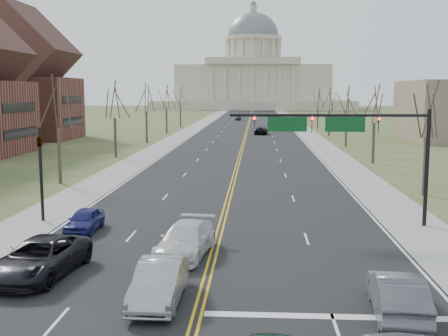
# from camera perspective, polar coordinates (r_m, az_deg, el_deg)

# --- Properties ---
(ground) EXTENTS (600.00, 600.00, 0.00)m
(ground) POSITION_cam_1_polar(r_m,az_deg,el_deg) (22.60, -2.43, -13.61)
(ground) COLOR #425128
(ground) RESTS_ON ground
(road) EXTENTS (20.00, 380.00, 0.01)m
(road) POSITION_cam_1_polar(r_m,az_deg,el_deg) (131.20, 2.43, 4.22)
(road) COLOR black
(road) RESTS_ON ground
(cross_road) EXTENTS (120.00, 14.00, 0.01)m
(cross_road) POSITION_cam_1_polar(r_m,az_deg,el_deg) (28.25, -1.19, -9.16)
(cross_road) COLOR black
(cross_road) RESTS_ON ground
(sidewalk_left) EXTENTS (4.00, 380.00, 0.03)m
(sidewalk_left) POSITION_cam_1_polar(r_m,az_deg,el_deg) (131.95, -2.80, 4.24)
(sidewalk_left) COLOR gray
(sidewalk_left) RESTS_ON ground
(sidewalk_right) EXTENTS (4.00, 380.00, 0.03)m
(sidewalk_right) POSITION_cam_1_polar(r_m,az_deg,el_deg) (131.55, 7.68, 4.17)
(sidewalk_right) COLOR gray
(sidewalk_right) RESTS_ON ground
(center_line) EXTENTS (0.42, 380.00, 0.01)m
(center_line) POSITION_cam_1_polar(r_m,az_deg,el_deg) (131.20, 2.43, 4.22)
(center_line) COLOR gold
(center_line) RESTS_ON road
(edge_line_left) EXTENTS (0.15, 380.00, 0.01)m
(edge_line_left) POSITION_cam_1_polar(r_m,az_deg,el_deg) (131.73, -1.85, 4.24)
(edge_line_left) COLOR silver
(edge_line_left) RESTS_ON road
(edge_line_right) EXTENTS (0.15, 380.00, 0.01)m
(edge_line_right) POSITION_cam_1_polar(r_m,az_deg,el_deg) (131.41, 6.72, 4.18)
(edge_line_right) COLOR silver
(edge_line_right) RESTS_ON road
(stop_bar) EXTENTS (9.50, 0.50, 0.01)m
(stop_bar) POSITION_cam_1_polar(r_m,az_deg,el_deg) (21.75, 10.96, -14.60)
(stop_bar) COLOR silver
(stop_bar) RESTS_ON road
(capitol) EXTENTS (90.00, 60.00, 50.00)m
(capitol) POSITION_cam_1_polar(r_m,az_deg,el_deg) (270.91, 2.96, 9.08)
(capitol) COLOR beige
(capitol) RESTS_ON ground
(signal_mast) EXTENTS (12.12, 0.44, 7.20)m
(signal_mast) POSITION_cam_1_polar(r_m,az_deg,el_deg) (34.92, 12.09, 3.55)
(signal_mast) COLOR black
(signal_mast) RESTS_ON ground
(signal_left) EXTENTS (0.32, 0.36, 6.00)m
(signal_left) POSITION_cam_1_polar(r_m,az_deg,el_deg) (37.32, -18.13, 0.44)
(signal_left) COLOR black
(signal_left) RESTS_ON ground
(tree_r_0) EXTENTS (3.74, 3.74, 8.50)m
(tree_r_0) POSITION_cam_1_polar(r_m,az_deg,el_deg) (46.89, 19.98, 5.27)
(tree_r_0) COLOR #3C2F23
(tree_r_0) RESTS_ON ground
(tree_l_0) EXTENTS (3.96, 3.96, 9.00)m
(tree_l_0) POSITION_cam_1_polar(r_m,az_deg,el_deg) (52.04, -16.57, 6.05)
(tree_l_0) COLOR #3C2F23
(tree_l_0) RESTS_ON ground
(tree_r_1) EXTENTS (3.74, 3.74, 8.50)m
(tree_r_1) POSITION_cam_1_polar(r_m,az_deg,el_deg) (66.30, 15.06, 6.09)
(tree_r_1) COLOR #3C2F23
(tree_r_1) RESTS_ON ground
(tree_l_1) EXTENTS (3.96, 3.96, 9.00)m
(tree_l_1) POSITION_cam_1_polar(r_m,az_deg,el_deg) (71.17, -11.07, 6.62)
(tree_l_1) COLOR #3C2F23
(tree_l_1) RESTS_ON ground
(tree_r_2) EXTENTS (3.74, 3.74, 8.50)m
(tree_r_2) POSITION_cam_1_polar(r_m,az_deg,el_deg) (85.98, 12.38, 6.51)
(tree_r_2) COLOR #3C2F23
(tree_r_2) RESTS_ON ground
(tree_l_2) EXTENTS (3.96, 3.96, 9.00)m
(tree_l_2) POSITION_cam_1_polar(r_m,az_deg,el_deg) (90.67, -7.92, 6.92)
(tree_l_2) COLOR #3C2F23
(tree_l_2) RESTS_ON ground
(tree_r_3) EXTENTS (3.74, 3.74, 8.50)m
(tree_r_3) POSITION_cam_1_polar(r_m,az_deg,el_deg) (105.78, 10.69, 6.77)
(tree_r_3) COLOR #3C2F23
(tree_r_3) RESTS_ON ground
(tree_l_3) EXTENTS (3.96, 3.96, 9.00)m
(tree_l_3) POSITION_cam_1_polar(r_m,az_deg,el_deg) (110.36, -5.88, 7.10)
(tree_l_3) COLOR #3C2F23
(tree_l_3) RESTS_ON ground
(tree_r_4) EXTENTS (3.74, 3.74, 8.50)m
(tree_r_4) POSITION_cam_1_polar(r_m,az_deg,el_deg) (125.65, 9.54, 6.94)
(tree_r_4) COLOR #3C2F23
(tree_r_4) RESTS_ON ground
(tree_l_4) EXTENTS (3.96, 3.96, 9.00)m
(tree_l_4) POSITION_cam_1_polar(r_m,az_deg,el_deg) (130.14, -4.46, 7.23)
(tree_l_4) COLOR #3C2F23
(tree_l_4) RESTS_ON ground
(bldg_left_far) EXTENTS (17.10, 14.28, 23.25)m
(bldg_left_far) POSITION_cam_1_polar(r_m,az_deg,el_deg) (103.08, -19.76, 8.09)
(bldg_left_far) COLOR brown
(bldg_left_far) RESTS_ON ground
(car_nb_outer_lead) EXTENTS (2.14, 5.08, 1.63)m
(car_nb_outer_lead) POSITION_cam_1_polar(r_m,az_deg,el_deg) (22.14, 17.22, -12.15)
(car_nb_outer_lead) COLOR #57585F
(car_nb_outer_lead) RESTS_ON road
(car_sb_inner_lead) EXTENTS (1.76, 4.92, 1.62)m
(car_sb_inner_lead) POSITION_cam_1_polar(r_m,az_deg,el_deg) (22.60, -6.60, -11.45)
(car_sb_inner_lead) COLOR #999DA0
(car_sb_inner_lead) RESTS_ON road
(car_sb_outer_lead) EXTENTS (3.48, 6.33, 1.68)m
(car_sb_outer_lead) POSITION_cam_1_polar(r_m,az_deg,el_deg) (26.72, -18.21, -8.67)
(car_sb_outer_lead) COLOR black
(car_sb_outer_lead) RESTS_ON road
(car_sb_inner_second) EXTENTS (2.99, 5.82, 1.61)m
(car_sb_inner_second) POSITION_cam_1_polar(r_m,az_deg,el_deg) (28.57, -3.92, -7.29)
(car_sb_inner_second) COLOR silver
(car_sb_inner_second) RESTS_ON road
(car_sb_outer_second) EXTENTS (1.64, 4.01, 1.36)m
(car_sb_outer_second) POSITION_cam_1_polar(r_m,az_deg,el_deg) (34.26, -13.98, -5.17)
(car_sb_outer_second) COLOR navy
(car_sb_outer_second) RESTS_ON road
(car_far_nb) EXTENTS (2.64, 5.46, 1.50)m
(car_far_nb) POSITION_cam_1_polar(r_m,az_deg,el_deg) (108.46, 3.77, 3.85)
(car_far_nb) COLOR black
(car_far_nb) RESTS_ON road
(car_far_sb) EXTENTS (1.72, 4.23, 1.44)m
(car_far_sb) POSITION_cam_1_polar(r_m,az_deg,el_deg) (160.53, 1.45, 5.14)
(car_far_sb) COLOR #484C50
(car_far_sb) RESTS_ON road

